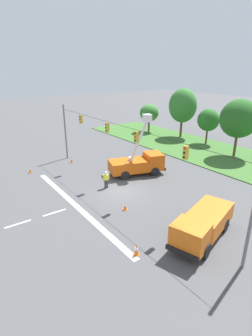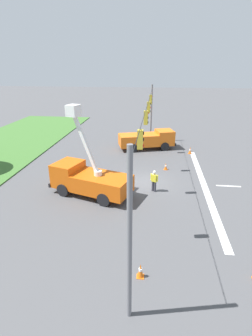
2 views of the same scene
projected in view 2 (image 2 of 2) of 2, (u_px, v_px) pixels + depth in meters
ground_plane at (145, 182)px, 22.64m from camera, size 200.00×200.00×0.00m
lane_markings at (222, 186)px, 21.93m from camera, size 17.60×15.25×0.01m
signal_gantry at (147, 130)px, 20.90m from camera, size 26.20×0.33×7.20m
utility_truck_bucket_lift at (88, 178)px, 20.05m from camera, size 4.30×6.72×6.82m
utility_truck_support_near at (148, 139)px, 31.11m from camera, size 4.08×6.96×2.18m
road_worker at (154, 180)px, 20.64m from camera, size 0.40×0.59×1.77m
traffic_cone_foreground_left at (190, 150)px, 29.67m from camera, size 0.36×0.36×0.80m
traffic_cone_mid_left at (140, 271)px, 12.40m from camera, size 0.36×0.36×0.75m
traffic_cone_mid_right at (166, 166)px, 25.19m from camera, size 0.36×0.36×0.68m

